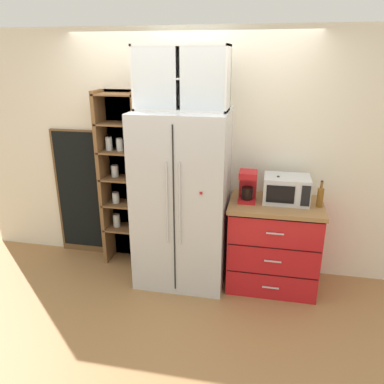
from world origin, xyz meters
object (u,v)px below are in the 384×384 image
Objects in this scene: microwave at (286,189)px; chalkboard_menu at (81,193)px; bottle_clear at (277,191)px; mug_cream at (277,198)px; bottle_amber at (320,195)px; refrigerator at (182,200)px; coffee_maker at (248,186)px.

microwave is 2.35m from chalkboard_menu.
chalkboard_menu reaches higher than bottle_clear.
mug_cream is 0.46× the size of bottle_amber.
refrigerator reaches higher than microwave.
bottle_clear is at bearing -6.62° from chalkboard_menu.
coffee_maker is at bearing -176.68° from mug_cream.
microwave is (1.02, 0.10, 0.15)m from refrigerator.
bottle_amber is at bearing 1.13° from refrigerator.
chalkboard_menu is (-2.23, 0.26, -0.28)m from bottle_clear.
mug_cream is 0.08× the size of chalkboard_menu.
refrigerator is 6.67× the size of bottle_clear.
bottle_amber is (0.31, -0.07, -0.02)m from microwave.
bottle_clear is (-0.09, -0.03, -0.01)m from microwave.
chalkboard_menu is (-1.30, 0.33, -0.14)m from refrigerator.
mug_cream is (0.94, 0.07, 0.06)m from refrigerator.
mug_cream is 0.08m from bottle_clear.
refrigerator is 6.86× the size of bottle_amber.
chalkboard_menu reaches higher than bottle_amber.
bottle_clear is (0.29, 0.01, -0.04)m from coffee_maker.
coffee_maker is 2.58× the size of mug_cream.
microwave is at bearing 6.42° from coffee_maker.
coffee_maker is (-0.37, -0.04, 0.03)m from microwave.
refrigerator is 1.34m from bottle_amber.
mug_cream is at bearing 3.32° from coffee_maker.
mug_cream is at bearing -6.51° from chalkboard_menu.
microwave is at bearing 16.54° from mug_cream.
microwave is 0.09m from bottle_clear.
chalkboard_menu is at bearing 172.05° from coffee_maker.
coffee_maker reaches higher than microwave.
chalkboard_menu is at bearing 173.49° from mug_cream.
refrigerator is at bearing -14.16° from chalkboard_menu.
chalkboard_menu is at bearing 165.84° from refrigerator.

